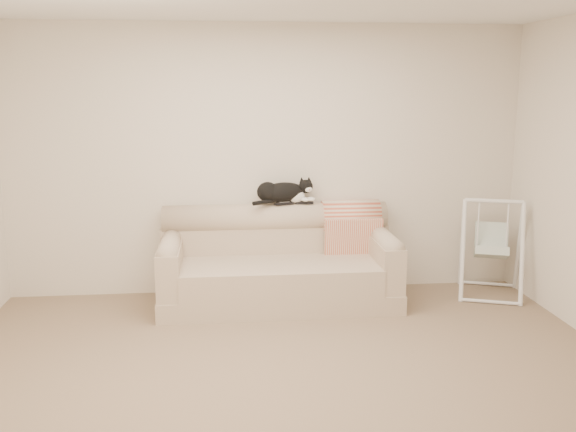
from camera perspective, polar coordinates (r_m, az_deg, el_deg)
The scene contains 8 objects.
ground_plane at distance 4.67m, azimuth 0.05°, elevation -14.04°, with size 5.00×5.00×0.00m, color #77614A.
room_shell at distance 4.24m, azimuth 0.06°, elevation 4.93°, with size 5.04×4.04×2.60m.
sofa at distance 6.06m, azimuth -0.90°, elevation -4.44°, with size 2.20×0.93×0.90m.
remote_a at distance 6.15m, azimuth -0.36°, elevation 1.15°, with size 0.19×0.09×0.03m.
remote_b at distance 6.19m, azimuth 1.48°, elevation 1.19°, with size 0.17×0.06×0.02m.
tuxedo_cat at distance 6.15m, azimuth -0.43°, elevation 2.15°, with size 0.63×0.36×0.25m.
throw_blanket at distance 6.29m, azimuth 5.60°, elevation -0.38°, with size 0.56×0.38×0.58m.
baby_swing at distance 6.54m, azimuth 17.62°, elevation -2.66°, with size 0.76×0.78×0.96m.
Camera 1 is at (-0.45, -4.19, 2.01)m, focal length 40.00 mm.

